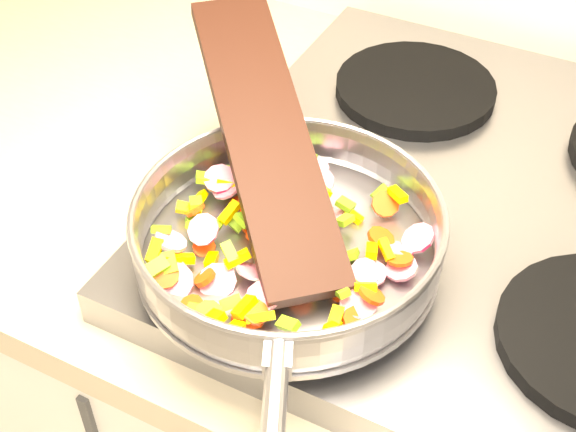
% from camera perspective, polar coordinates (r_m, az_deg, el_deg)
% --- Properties ---
extents(cooktop, '(0.60, 0.60, 0.04)m').
position_cam_1_polar(cooktop, '(0.86, 14.23, 0.19)').
color(cooktop, '#939399').
rests_on(cooktop, counter_top).
extents(grate_fl, '(0.19, 0.19, 0.02)m').
position_cam_1_polar(grate_fl, '(0.77, 1.72, -1.31)').
color(grate_fl, black).
rests_on(grate_fl, cooktop).
extents(grate_bl, '(0.19, 0.19, 0.02)m').
position_cam_1_polar(grate_bl, '(0.98, 9.04, 8.94)').
color(grate_bl, black).
rests_on(grate_bl, cooktop).
extents(saute_pan, '(0.32, 0.46, 0.06)m').
position_cam_1_polar(saute_pan, '(0.72, -0.01, -1.25)').
color(saute_pan, '#9E9EA5').
rests_on(saute_pan, grate_fl).
extents(vegetable_heap, '(0.25, 0.26, 0.05)m').
position_cam_1_polar(vegetable_heap, '(0.73, -0.86, -1.68)').
color(vegetable_heap, '#C21248').
rests_on(vegetable_heap, saute_pan).
extents(wooden_spatula, '(0.28, 0.30, 0.12)m').
position_cam_1_polar(wooden_spatula, '(0.75, -1.60, 5.75)').
color(wooden_spatula, black).
rests_on(wooden_spatula, saute_pan).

